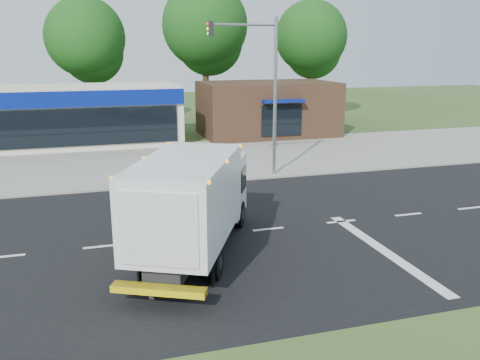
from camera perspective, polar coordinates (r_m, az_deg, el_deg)
The scene contains 11 objects.
ground at distance 18.97m, azimuth 3.18°, elevation -5.57°, with size 120.00×120.00×0.00m, color #385123.
road_asphalt at distance 18.96m, azimuth 3.18°, elevation -5.56°, with size 60.00×14.00×0.02m, color black.
sidewalk at distance 26.47m, azimuth -2.76°, elevation 0.47°, with size 60.00×2.40×0.12m, color gray.
parking_apron at distance 32.00m, azimuth -5.23°, elevation 2.83°, with size 60.00×9.00×0.02m, color gray.
lane_markings at distance 18.28m, azimuth 8.63°, elevation -6.46°, with size 55.20×7.00×0.01m.
ems_box_truck at distance 16.13m, azimuth -5.27°, elevation -1.95°, with size 5.47×7.93×3.40m.
emergency_worker at distance 13.96m, azimuth -9.68°, elevation -9.60°, with size 0.69×0.72×1.77m.
retail_strip_mall at distance 37.07m, azimuth -21.05°, elevation 6.69°, with size 18.00×6.20×4.00m.
brown_storefront at distance 39.23m, azimuth 3.11°, elevation 8.01°, with size 10.00×6.70×4.00m.
traffic_signal_pole at distance 25.79m, azimuth 2.61°, elevation 11.05°, with size 3.51×0.25×8.00m.
background_trees at distance 45.21m, azimuth -10.23°, elevation 15.53°, with size 36.77×7.39×12.10m.
Camera 1 is at (-6.03, -16.74, 6.57)m, focal length 38.00 mm.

